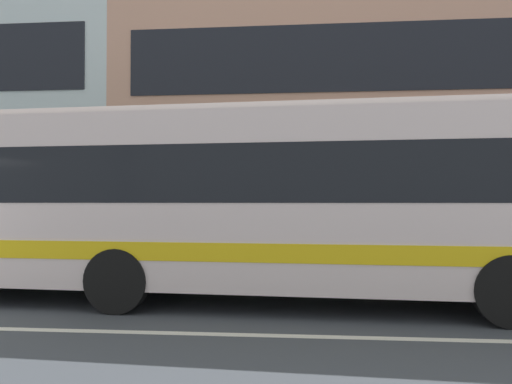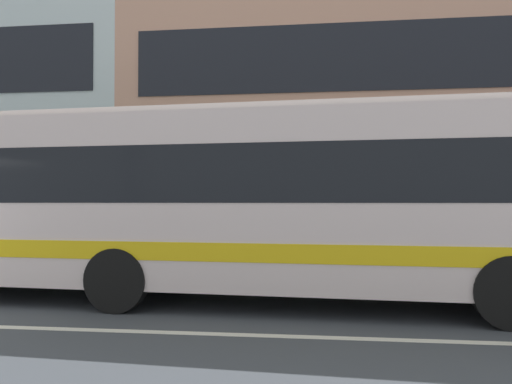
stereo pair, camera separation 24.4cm
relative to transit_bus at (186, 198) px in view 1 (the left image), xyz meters
The scene contains 2 objects.
apartment_block_right 13.43m from the transit_bus, 62.63° to the left, with size 20.55×8.85×10.71m.
transit_bus is the anchor object (origin of this frame).
Camera 1 is at (6.79, -6.43, 1.72)m, focal length 35.11 mm.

